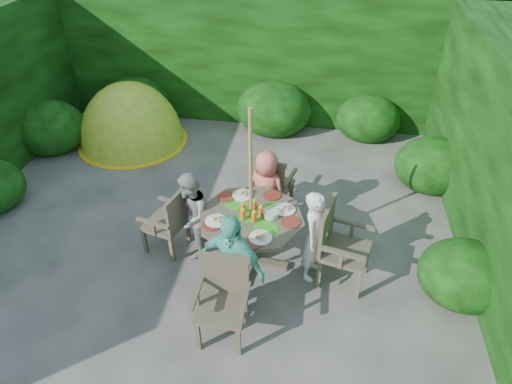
# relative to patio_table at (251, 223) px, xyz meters

# --- Properties ---
(ground) EXTENTS (60.00, 60.00, 0.00)m
(ground) POSITION_rel_patio_table_xyz_m (-0.78, 0.45, -0.65)
(ground) COLOR #423F3B
(ground) RESTS_ON ground
(hedge_enclosure) EXTENTS (9.00, 9.00, 2.50)m
(hedge_enclosure) POSITION_rel_patio_table_xyz_m (-0.78, 1.78, 0.60)
(hedge_enclosure) COLOR black
(hedge_enclosure) RESTS_ON ground
(patio_table) EXTENTS (1.47, 1.47, 0.93)m
(patio_table) POSITION_rel_patio_table_xyz_m (0.00, 0.00, 0.00)
(patio_table) COLOR #3F3829
(patio_table) RESTS_ON ground
(parasol_pole) EXTENTS (0.05, 0.05, 2.20)m
(parasol_pole) POSITION_rel_patio_table_xyz_m (-0.00, -0.00, 0.45)
(parasol_pole) COLOR olive
(parasol_pole) RESTS_ON ground
(garden_chair_right) EXTENTS (0.68, 0.73, 1.03)m
(garden_chair_right) POSITION_rel_patio_table_xyz_m (1.08, -0.10, -0.10)
(garden_chair_right) COLOR #3F3829
(garden_chair_right) RESTS_ON ground
(garden_chair_left) EXTENTS (0.60, 0.64, 0.90)m
(garden_chair_left) POSITION_rel_patio_table_xyz_m (-1.10, 0.10, -0.17)
(garden_chair_left) COLOR #3F3829
(garden_chair_left) RESTS_ON ground
(garden_chair_back) EXTENTS (0.69, 0.64, 0.97)m
(garden_chair_back) POSITION_rel_patio_table_xyz_m (0.10, 1.09, -0.14)
(garden_chair_back) COLOR #3F3829
(garden_chair_back) RESTS_ON ground
(garden_chair_front) EXTENTS (0.56, 0.50, 0.94)m
(garden_chair_front) POSITION_rel_patio_table_xyz_m (-0.13, -1.09, -0.15)
(garden_chair_front) COLOR #3F3829
(garden_chair_front) RESTS_ON ground
(child_right) EXTENTS (0.43, 0.53, 1.24)m
(child_right) POSITION_rel_patio_table_xyz_m (0.79, -0.08, -0.03)
(child_right) COLOR silver
(child_right) RESTS_ON ground
(child_left) EXTENTS (0.55, 0.66, 1.22)m
(child_left) POSITION_rel_patio_table_xyz_m (-0.80, 0.08, -0.04)
(child_left) COLOR #9A9A95
(child_left) RESTS_ON ground
(child_back) EXTENTS (0.69, 0.59, 1.21)m
(child_back) POSITION_rel_patio_table_xyz_m (0.08, 0.80, -0.05)
(child_back) COLOR #D46257
(child_back) RESTS_ON ground
(child_front) EXTENTS (0.87, 0.60, 1.37)m
(child_front) POSITION_rel_patio_table_xyz_m (-0.09, -0.80, 0.03)
(child_front) COLOR #53C2A6
(child_front) RESTS_ON ground
(dome_tent) EXTENTS (2.31, 2.31, 2.31)m
(dome_tent) POSITION_rel_patio_table_xyz_m (-2.74, 2.84, -0.65)
(dome_tent) COLOR #8FB522
(dome_tent) RESTS_ON ground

